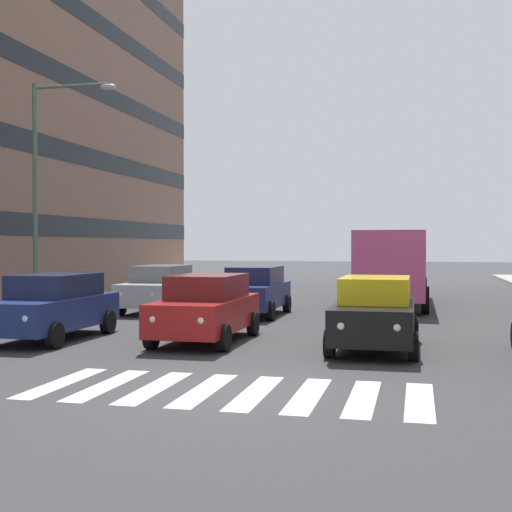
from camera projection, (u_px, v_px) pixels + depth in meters
The scene contains 10 objects.
ground_plane at pixel (230, 391), 11.63m from camera, with size 180.00×180.00×0.00m, color #38383A.
building_right_block_0 at pixel (7, 68), 34.85m from camera, with size 10.96×23.11×23.03m.
crosswalk_markings at pixel (230, 391), 11.63m from camera, with size 6.75×2.80×0.01m.
car_1 at pixel (375, 312), 16.28m from camera, with size 2.02×4.44×1.72m.
car_2 at pixel (206, 307), 17.56m from camera, with size 2.02×4.44×1.72m.
car_3 at pixel (53, 306), 17.99m from camera, with size 2.02×4.44×1.72m.
car_row2_0 at pixel (254, 290), 24.03m from camera, with size 2.02×4.44×1.72m.
car_row2_1 at pixel (160, 288), 25.33m from camera, with size 2.02×4.44×1.72m.
bus_behind_traffic at pixel (393, 260), 28.35m from camera, with size 2.78×10.50×3.00m.
street_lamp_right at pixel (48, 174), 22.78m from camera, with size 3.02×0.28×7.73m.
Camera 1 is at (-3.11, 11.18, 2.51)m, focal length 47.99 mm.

